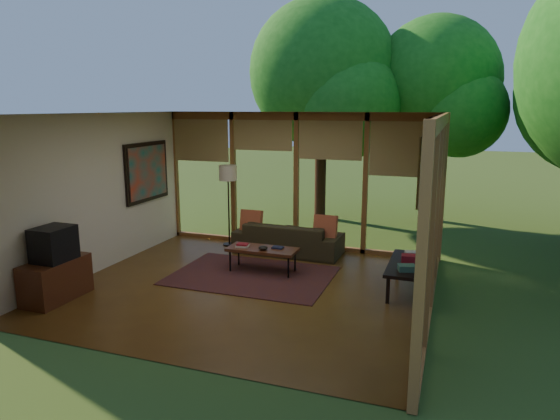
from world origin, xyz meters
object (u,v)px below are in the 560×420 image
at_px(floor_lamp, 228,177).
at_px(sofa, 288,238).
at_px(television, 54,244).
at_px(coffee_table, 262,250).
at_px(media_cabinet, 56,280).
at_px(side_console, 409,266).

bearing_deg(floor_lamp, sofa, -5.95).
distance_m(television, coffee_table, 3.27).
bearing_deg(floor_lamp, coffee_table, -46.80).
bearing_deg(media_cabinet, side_console, 23.07).
distance_m(sofa, coffee_table, 1.22).
xyz_separation_m(sofa, television, (-2.45, -3.39, 0.55)).
height_order(media_cabinet, coffee_table, media_cabinet).
height_order(media_cabinet, television, television).
distance_m(sofa, television, 4.22).
bearing_deg(television, coffee_table, 42.25).
bearing_deg(media_cabinet, sofa, 53.88).
relative_size(television, side_console, 0.39).
relative_size(media_cabinet, television, 1.82).
relative_size(floor_lamp, side_console, 1.18).
xyz_separation_m(floor_lamp, side_console, (3.72, -1.45, -1.00)).
relative_size(sofa, media_cabinet, 2.07).
height_order(television, coffee_table, television).
xyz_separation_m(media_cabinet, coffee_table, (2.41, 2.18, 0.09)).
bearing_deg(side_console, media_cabinet, -156.93).
relative_size(sofa, floor_lamp, 1.25).
distance_m(sofa, media_cabinet, 4.19).
bearing_deg(sofa, side_console, 152.60).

